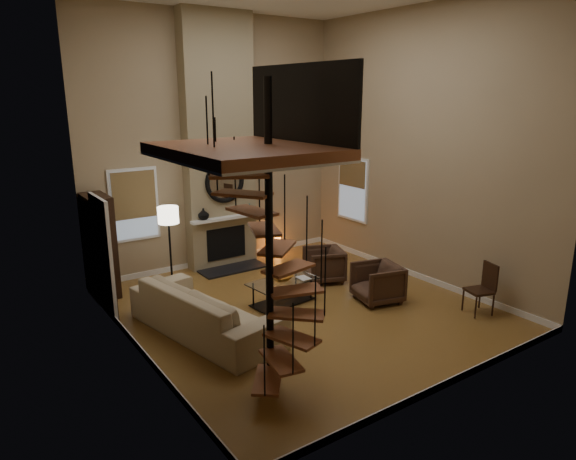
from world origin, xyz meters
TOP-DOWN VIEW (x-y plane):
  - ground at (0.00, 0.00)m, footprint 6.00×6.50m
  - back_wall at (0.00, 3.25)m, footprint 6.00×0.02m
  - front_wall at (0.00, -3.25)m, footprint 6.00×0.02m
  - left_wall at (-3.00, 0.00)m, footprint 0.02×6.50m
  - right_wall at (3.00, 0.00)m, footprint 0.02×6.50m
  - baseboard_back at (0.00, 3.24)m, footprint 6.00×0.02m
  - baseboard_front at (0.00, -3.24)m, footprint 6.00×0.02m
  - baseboard_left at (-2.99, 0.00)m, footprint 0.02×6.50m
  - baseboard_right at (2.99, 0.00)m, footprint 0.02×6.50m
  - chimney_breast at (0.00, 3.06)m, footprint 1.60×0.38m
  - hearth at (0.00, 2.57)m, footprint 1.50×0.60m
  - firebox at (0.00, 2.86)m, footprint 0.95×0.02m
  - mantel at (0.00, 2.78)m, footprint 1.70×0.18m
  - mirror_frame at (0.00, 2.84)m, footprint 0.94×0.10m
  - mirror_disc at (0.00, 2.85)m, footprint 0.80×0.01m
  - vase_left at (-0.55, 2.82)m, footprint 0.24×0.24m
  - vase_right at (0.60, 2.82)m, footprint 0.20×0.20m
  - window_back at (-1.90, 3.22)m, footprint 1.02×0.06m
  - window_right at (2.97, 2.00)m, footprint 0.06×1.02m
  - entry_door at (-2.95, 1.80)m, footprint 0.10×1.05m
  - loft at (-2.04, -1.80)m, footprint 1.70×2.20m
  - spiral_stair at (-1.78, -1.79)m, footprint 1.47×1.47m
  - hutch at (-2.77, 2.78)m, footprint 0.43×0.92m
  - sofa at (-1.88, 0.10)m, footprint 1.67×3.03m
  - armchair_near at (1.31, 0.85)m, footprint 1.00×0.99m
  - armchair_far at (1.48, -0.55)m, footprint 0.98×0.96m
  - coffee_table at (-0.14, 0.38)m, footprint 1.36×0.78m
  - bowl at (-0.14, 0.43)m, footprint 0.41×0.41m
  - book at (0.21, 0.23)m, footprint 0.20×0.27m
  - floor_lamp at (-1.59, 2.17)m, footprint 0.40×0.40m
  - accent_lamp at (1.44, 2.95)m, footprint 0.15×0.15m
  - side_chair at (2.54, -2.02)m, footprint 0.52×0.50m

SIDE VIEW (x-z plane):
  - ground at x=0.00m, z-range -0.01..0.00m
  - hearth at x=0.00m, z-range 0.00..0.04m
  - baseboard_back at x=0.00m, z-range 0.00..0.12m
  - baseboard_front at x=0.00m, z-range 0.00..0.12m
  - baseboard_left at x=-2.99m, z-range 0.00..0.12m
  - baseboard_right at x=2.99m, z-range 0.00..0.12m
  - accent_lamp at x=1.44m, z-range -0.01..0.51m
  - coffee_table at x=-0.14m, z-range 0.05..0.52m
  - armchair_near at x=1.31m, z-range 0.00..0.71m
  - armchair_far at x=1.48m, z-range -0.02..0.72m
  - sofa at x=-1.88m, z-range -0.02..0.81m
  - book at x=0.21m, z-range 0.45..0.48m
  - bowl at x=-0.14m, z-range 0.45..0.55m
  - side_chair at x=2.54m, z-range 0.07..0.98m
  - firebox at x=0.00m, z-range 0.19..0.91m
  - hutch at x=-2.77m, z-range -0.07..1.97m
  - entry_door at x=-2.95m, z-range -0.03..2.13m
  - mantel at x=0.00m, z-range 1.12..1.18m
  - vase_right at x=0.60m, z-range 1.18..1.39m
  - vase_left at x=-0.55m, z-range 1.18..1.43m
  - floor_lamp at x=-1.59m, z-range 0.56..2.27m
  - window_back at x=-1.90m, z-range 0.86..2.38m
  - window_right at x=2.97m, z-range 0.87..2.39m
  - spiral_stair at x=-1.78m, z-range -0.25..3.81m
  - mirror_frame at x=0.00m, z-range 1.48..2.42m
  - mirror_disc at x=0.00m, z-range 1.55..2.35m
  - back_wall at x=0.00m, z-range 0.00..5.50m
  - front_wall at x=0.00m, z-range 0.00..5.50m
  - left_wall at x=-3.00m, z-range 0.00..5.50m
  - right_wall at x=3.00m, z-range 0.00..5.50m
  - chimney_breast at x=0.00m, z-range 0.00..5.50m
  - loft at x=-2.04m, z-range 2.69..3.78m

